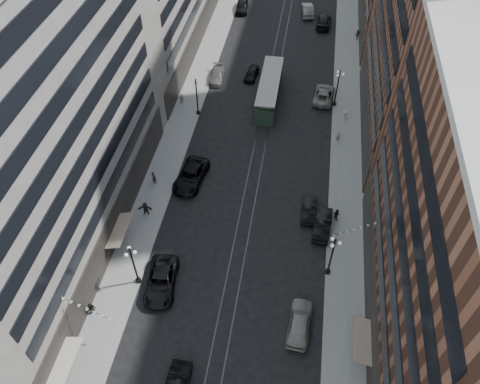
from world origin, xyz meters
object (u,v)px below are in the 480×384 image
Objects in this scene: car_13 at (252,73)px; car_10 at (323,224)px; car_9 at (242,6)px; car_7 at (191,176)px; lamppost_sw_far at (134,264)px; pedestrian_2 at (92,309)px; lamppost_se_far at (332,255)px; pedestrian_extra_1 at (345,116)px; car_14 at (308,10)px; pedestrian_6 at (182,99)px; pedestrian_7 at (336,214)px; streetcar at (269,91)px; car_11 at (324,94)px; car_4 at (300,323)px; pedestrian_9 at (358,35)px; lamppost_se_mid at (337,87)px; pedestrian_5 at (145,209)px; car_2 at (161,281)px; lamppost_sw_mid at (197,96)px; car_extra_0 at (309,209)px; car_8 at (217,75)px; pedestrian_8 at (338,136)px; pedestrian_extra_0 at (154,177)px.

car_10 is at bearing -59.88° from car_13.
car_13 is (4.73, -20.76, -0.18)m from car_9.
lamppost_sw_far is at bearing -90.50° from car_7.
pedestrian_2 is 19.13m from car_7.
lamppost_se_far reaches higher than car_7.
car_10 is 19.22m from pedestrian_extra_1.
car_14 reaches higher than pedestrian_6.
streetcar is at bearing -21.58° from pedestrian_7.
car_13 is at bearing -12.94° from car_11.
car_10 is at bearing -9.70° from car_7.
pedestrian_7 is 17.59m from pedestrian_extra_1.
pedestrian_9 reaches higher than car_4.
car_13 is (-10.87, 3.72, -0.10)m from car_11.
pedestrian_6 is at bearing -130.16° from car_13.
lamppost_sw_far is 54.99m from pedestrian_9.
lamppost_se_mid reaches higher than car_9.
streetcar is at bearing -167.81° from pedestrian_6.
pedestrian_5 is 29.56m from pedestrian_extra_1.
car_9 is (-1.15, 57.77, 0.03)m from car_2.
lamppost_sw_far and lamppost_se_far have the same top height.
lamppost_sw_mid is at bearing 90.00° from lamppost_sw_far.
car_13 is (9.04, 41.02, -0.30)m from pedestrian_2.
car_extra_0 is at bearing 135.94° from pedestrian_6.
pedestrian_2 is at bearing -127.10° from lamppost_sw_far.
car_8 is at bearing -94.65° from car_9.
pedestrian_8 is (1.35, 14.67, 0.14)m from car_10.
car_10 is 2.83× the size of pedestrian_extra_0.
lamppost_sw_far is 1.07× the size of car_4.
pedestrian_7 is at bearing 84.92° from lamppost_se_far.
streetcar is 7.88× the size of pedestrian_extra_1.
car_extra_0 is (14.03, -2.79, -0.16)m from car_7.
car_11 is 20.05m from pedestrian_6.
car_10 is 14.73m from pedestrian_8.
pedestrian_2 is 35.89m from pedestrian_8.
pedestrian_9 is 0.95× the size of pedestrian_extra_0.
pedestrian_extra_0 is at bearing -101.95° from car_13.
lamppost_sw_far is 37.34m from car_11.
car_8 is 2.90× the size of pedestrian_9.
lamppost_se_mid is (18.40, 5.00, 0.00)m from lamppost_sw_mid.
car_2 is at bearing 71.93° from car_14.
lamppost_se_far is (18.40, -23.00, 0.00)m from lamppost_sw_mid.
car_10 is 2.09m from pedestrian_7.
lamppost_sw_mid is 1.00× the size of lamppost_se_far.
streetcar is at bearing -171.81° from pedestrian_extra_1.
car_11 is at bearing -94.97° from pedestrian_8.
car_4 is 20.79m from pedestrian_5.
pedestrian_6 is 0.88× the size of pedestrian_9.
pedestrian_8 is at bearing 49.64° from car_2.
car_13 is (3.58, 37.01, -0.15)m from car_2.
car_13 is (-3.23, 5.18, -0.85)m from streetcar.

